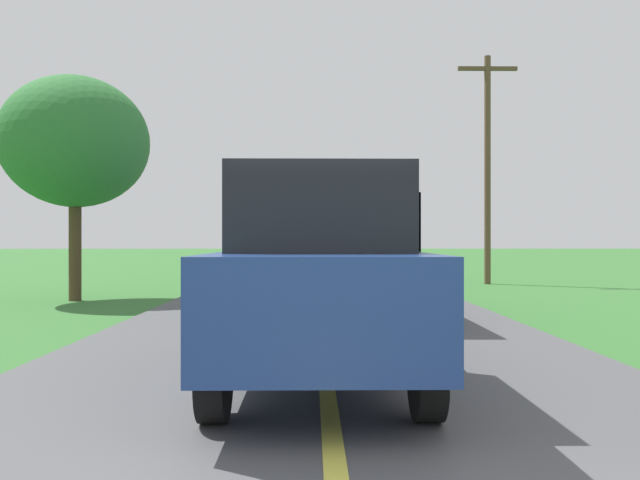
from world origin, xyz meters
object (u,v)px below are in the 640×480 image
(banana_truck_far, at_px, (316,238))
(roadside_tree_near_left, at_px, (75,142))
(banana_truck_near, at_px, (332,236))
(following_car, at_px, (319,276))
(utility_pole_roadside, at_px, (487,161))

(banana_truck_far, distance_m, roadside_tree_near_left, 10.66)
(roadside_tree_near_left, bearing_deg, banana_truck_far, 57.41)
(banana_truck_near, height_order, roadside_tree_near_left, roadside_tree_near_left)
(roadside_tree_near_left, distance_m, following_car, 10.59)
(banana_truck_near, distance_m, utility_pole_roadside, 9.18)
(utility_pole_roadside, bearing_deg, banana_truck_near, -125.84)
(utility_pole_roadside, xyz_separation_m, roadside_tree_near_left, (-11.06, -5.30, -0.26))
(following_car, bearing_deg, utility_pole_roadside, 68.38)
(utility_pole_roadside, xyz_separation_m, following_car, (-5.53, -13.96, -2.84))
(banana_truck_near, distance_m, banana_truck_far, 10.66)
(banana_truck_far, distance_m, following_car, 17.45)
(banana_truck_near, bearing_deg, banana_truck_far, 91.37)
(following_car, bearing_deg, banana_truck_near, 87.05)
(utility_pole_roadside, bearing_deg, following_car, -111.62)
(banana_truck_near, bearing_deg, following_car, -92.95)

